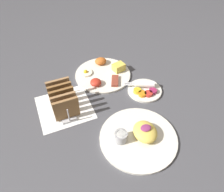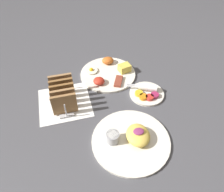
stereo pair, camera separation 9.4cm
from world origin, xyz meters
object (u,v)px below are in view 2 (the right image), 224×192
object	(u,v)px
plate_breakfast	(108,73)
toast_rack	(63,94)
plate_condiments	(147,93)
plate_foreground	(131,139)

from	to	relation	value
plate_breakfast	toast_rack	distance (m)	0.27
plate_condiments	toast_rack	bearing A→B (deg)	173.03
plate_breakfast	plate_foreground	xyz separation A→B (m)	(-0.01, -0.40, 0.00)
plate_breakfast	toast_rack	size ratio (longest dim) A/B	1.52
plate_breakfast	plate_condiments	bearing A→B (deg)	-54.55
plate_foreground	toast_rack	world-z (taller)	toast_rack
plate_condiments	plate_foreground	world-z (taller)	plate_foreground
plate_condiments	plate_foreground	bearing A→B (deg)	-123.94
plate_breakfast	plate_condiments	world-z (taller)	plate_breakfast
plate_condiments	toast_rack	xyz separation A→B (m)	(-0.36, 0.04, 0.04)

